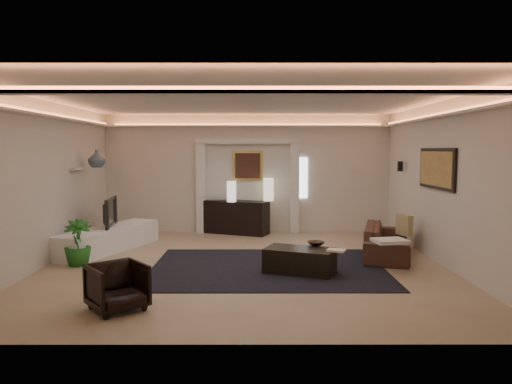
{
  "coord_description": "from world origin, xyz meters",
  "views": [
    {
      "loc": [
        0.19,
        -8.38,
        2.03
      ],
      "look_at": [
        0.2,
        0.6,
        1.25
      ],
      "focal_mm": 33.74,
      "sensor_mm": 36.0,
      "label": 1
    }
  ],
  "objects_px": {
    "sofa": "(387,241)",
    "coffee_table": "(300,261)",
    "console": "(235,217)",
    "armchair": "(117,287)"
  },
  "relations": [
    {
      "from": "sofa",
      "to": "armchair",
      "type": "distance_m",
      "value": 5.3
    },
    {
      "from": "console",
      "to": "coffee_table",
      "type": "xyz_separation_m",
      "value": [
        1.23,
        -3.81,
        -0.2
      ]
    },
    {
      "from": "sofa",
      "to": "coffee_table",
      "type": "bearing_deg",
      "value": 141.21
    },
    {
      "from": "console",
      "to": "armchair",
      "type": "bearing_deg",
      "value": -80.11
    },
    {
      "from": "console",
      "to": "sofa",
      "type": "xyz_separation_m",
      "value": [
        3.02,
        -2.52,
        -0.1
      ]
    },
    {
      "from": "console",
      "to": "sofa",
      "type": "height_order",
      "value": "console"
    },
    {
      "from": "sofa",
      "to": "console",
      "type": "bearing_deg",
      "value": 65.7
    },
    {
      "from": "sofa",
      "to": "coffee_table",
      "type": "xyz_separation_m",
      "value": [
        -1.79,
        -1.28,
        -0.09
      ]
    },
    {
      "from": "sofa",
      "to": "armchair",
      "type": "height_order",
      "value": "armchair"
    },
    {
      "from": "sofa",
      "to": "armchair",
      "type": "relative_size",
      "value": 3.08
    }
  ]
}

